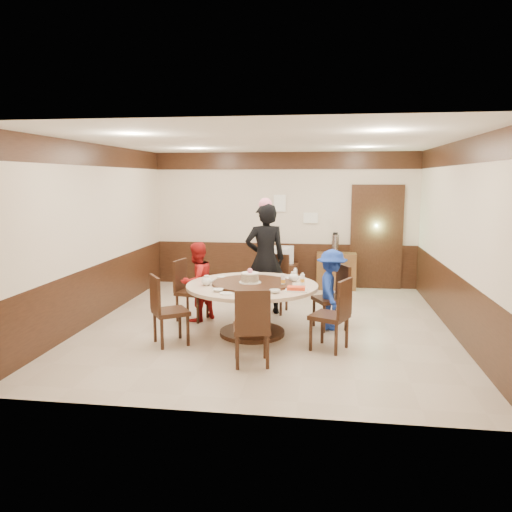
# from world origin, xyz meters

# --- Properties ---
(room) EXTENTS (6.00, 6.04, 2.84)m
(room) POSITION_xyz_m (0.01, 0.01, 1.08)
(room) COLOR beige
(room) RESTS_ON ground
(banquet_table) EXTENTS (1.90, 1.90, 0.78)m
(banquet_table) POSITION_xyz_m (-0.17, -0.51, 0.53)
(banquet_table) COLOR black
(banquet_table) RESTS_ON ground
(chair_0) EXTENTS (0.59, 0.59, 0.97)m
(chair_0) POSITION_xyz_m (0.97, -0.04, 0.30)
(chair_0) COLOR black
(chair_0) RESTS_ON ground
(chair_1) EXTENTS (0.52, 0.52, 0.97)m
(chair_1) POSITION_xyz_m (0.01, 0.80, 0.30)
(chair_1) COLOR black
(chair_1) RESTS_ON ground
(chair_2) EXTENTS (0.53, 0.52, 0.97)m
(chair_2) POSITION_xyz_m (-1.27, 0.14, 0.30)
(chair_2) COLOR black
(chair_2) RESTS_ON ground
(chair_3) EXTENTS (0.61, 0.61, 0.97)m
(chair_3) POSITION_xyz_m (-1.24, -1.09, 0.30)
(chair_3) COLOR black
(chair_3) RESTS_ON ground
(chair_4) EXTENTS (0.52, 0.53, 0.97)m
(chair_4) POSITION_xyz_m (-0.00, -1.69, 0.30)
(chair_4) COLOR black
(chair_4) RESTS_ON ground
(chair_5) EXTENTS (0.59, 0.58, 0.97)m
(chair_5) POSITION_xyz_m (0.95, -1.01, 0.30)
(chair_5) COLOR black
(chair_5) RESTS_ON ground
(person_standing) EXTENTS (0.78, 0.62, 1.86)m
(person_standing) POSITION_xyz_m (-0.13, 0.69, 0.93)
(person_standing) COLOR black
(person_standing) RESTS_ON ground
(person_red) EXTENTS (0.73, 0.77, 1.26)m
(person_red) POSITION_xyz_m (-1.15, 0.11, 0.63)
(person_red) COLOR #AA1716
(person_red) RESTS_ON ground
(person_blue) EXTENTS (0.46, 0.79, 1.21)m
(person_blue) POSITION_xyz_m (0.97, -0.06, 0.61)
(person_blue) COLOR #173498
(person_blue) RESTS_ON ground
(birthday_cake) EXTENTS (0.32, 0.32, 0.21)m
(birthday_cake) POSITION_xyz_m (-0.20, -0.54, 0.85)
(birthday_cake) COLOR white
(birthday_cake) RESTS_ON banquet_table
(teapot_left) EXTENTS (0.17, 0.15, 0.13)m
(teapot_left) POSITION_xyz_m (-0.80, -0.68, 0.81)
(teapot_left) COLOR white
(teapot_left) RESTS_ON banquet_table
(teapot_right) EXTENTS (0.17, 0.15, 0.13)m
(teapot_right) POSITION_xyz_m (0.40, -0.23, 0.81)
(teapot_right) COLOR white
(teapot_right) RESTS_ON banquet_table
(bowl_0) EXTENTS (0.14, 0.14, 0.03)m
(bowl_0) POSITION_xyz_m (-0.70, -0.17, 0.77)
(bowl_0) COLOR white
(bowl_0) RESTS_ON banquet_table
(bowl_1) EXTENTS (0.15, 0.15, 0.05)m
(bowl_1) POSITION_xyz_m (0.21, -1.03, 0.77)
(bowl_1) COLOR white
(bowl_1) RESTS_ON banquet_table
(bowl_2) EXTENTS (0.15, 0.15, 0.04)m
(bowl_2) POSITION_xyz_m (-0.56, -1.04, 0.77)
(bowl_2) COLOR white
(bowl_2) RESTS_ON banquet_table
(bowl_3) EXTENTS (0.12, 0.12, 0.04)m
(bowl_3) POSITION_xyz_m (0.49, -0.64, 0.77)
(bowl_3) COLOR white
(bowl_3) RESTS_ON banquet_table
(saucer_near) EXTENTS (0.18, 0.18, 0.01)m
(saucer_near) POSITION_xyz_m (-0.42, -1.16, 0.76)
(saucer_near) COLOR white
(saucer_near) RESTS_ON banquet_table
(saucer_far) EXTENTS (0.18, 0.18, 0.01)m
(saucer_far) POSITION_xyz_m (0.28, -0.01, 0.76)
(saucer_far) COLOR white
(saucer_far) RESTS_ON banquet_table
(shrimp_platter) EXTENTS (0.30, 0.20, 0.06)m
(shrimp_platter) POSITION_xyz_m (0.48, -0.87, 0.78)
(shrimp_platter) COLOR white
(shrimp_platter) RESTS_ON banquet_table
(bottle_0) EXTENTS (0.06, 0.06, 0.16)m
(bottle_0) POSITION_xyz_m (0.28, -0.57, 0.83)
(bottle_0) COLOR white
(bottle_0) RESTS_ON banquet_table
(bottle_1) EXTENTS (0.06, 0.06, 0.16)m
(bottle_1) POSITION_xyz_m (0.55, -0.48, 0.83)
(bottle_1) COLOR white
(bottle_1) RESTS_ON banquet_table
(bottle_2) EXTENTS (0.06, 0.06, 0.16)m
(bottle_2) POSITION_xyz_m (0.42, -0.10, 0.83)
(bottle_2) COLOR white
(bottle_2) RESTS_ON banquet_table
(tv_stand) EXTENTS (0.85, 0.45, 0.50)m
(tv_stand) POSITION_xyz_m (-0.12, 2.75, 0.25)
(tv_stand) COLOR black
(tv_stand) RESTS_ON ground
(television) EXTENTS (0.67, 0.19, 0.38)m
(television) POSITION_xyz_m (-0.12, 2.75, 0.69)
(television) COLOR gray
(television) RESTS_ON tv_stand
(side_cabinet) EXTENTS (0.80, 0.40, 0.75)m
(side_cabinet) POSITION_xyz_m (1.10, 2.78, 0.38)
(side_cabinet) COLOR brown
(side_cabinet) RESTS_ON ground
(thermos) EXTENTS (0.15, 0.15, 0.38)m
(thermos) POSITION_xyz_m (1.06, 2.78, 0.94)
(thermos) COLOR silver
(thermos) RESTS_ON side_cabinet
(notice_left) EXTENTS (0.25, 0.00, 0.35)m
(notice_left) POSITION_xyz_m (-0.10, 2.96, 1.75)
(notice_left) COLOR white
(notice_left) RESTS_ON room
(notice_right) EXTENTS (0.30, 0.00, 0.22)m
(notice_right) POSITION_xyz_m (0.55, 2.96, 1.45)
(notice_right) COLOR white
(notice_right) RESTS_ON room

